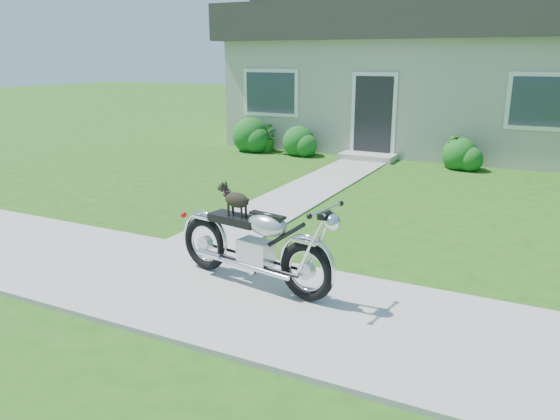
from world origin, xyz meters
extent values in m
plane|color=#235114|center=(0.00, 0.00, 0.00)|extent=(80.00, 80.00, 0.00)
cube|color=#9E9B93|center=(0.00, 0.00, 0.02)|extent=(24.00, 2.20, 0.04)
cube|color=#9E9B93|center=(-1.50, 5.00, 0.01)|extent=(1.20, 8.00, 0.03)
cube|color=#AFAC9E|center=(0.00, 12.00, 1.50)|extent=(12.00, 6.00, 3.00)
cube|color=#2D2B28|center=(0.00, 12.00, 3.50)|extent=(12.60, 6.60, 1.00)
cube|color=black|center=(-1.50, 8.97, 1.05)|extent=(1.00, 0.06, 2.10)
cube|color=#9E9B93|center=(-1.50, 8.62, 0.08)|extent=(1.40, 0.70, 0.16)
cube|color=#2D3847|center=(-4.50, 8.97, 1.60)|extent=(1.70, 0.05, 1.30)
cube|color=#2D3847|center=(2.50, 8.97, 1.60)|extent=(1.70, 0.05, 1.30)
sphere|color=#17581A|center=(-4.91, 8.50, 0.43)|extent=(1.01, 1.01, 1.01)
sphere|color=#17581A|center=(0.80, 8.50, 0.35)|extent=(0.81, 0.81, 0.81)
sphere|color=#17581A|center=(-3.41, 8.50, 0.36)|extent=(0.85, 0.85, 0.85)
imported|color=#226019|center=(-4.38, 8.55, 0.41)|extent=(0.80, 0.71, 0.83)
imported|color=#32611A|center=(0.63, 8.55, 0.42)|extent=(0.49, 0.49, 0.84)
torus|color=black|center=(0.56, 0.17, 0.38)|extent=(0.68, 0.22, 0.67)
torus|color=black|center=(-0.92, 0.43, 0.38)|extent=(0.68, 0.22, 0.67)
cube|color=#B9B9BD|center=(-0.13, 0.29, 0.42)|extent=(0.44, 0.30, 0.30)
ellipsoid|color=#B9B9BD|center=(0.04, 0.26, 0.79)|extent=(0.55, 0.37, 0.26)
cube|color=black|center=(-0.43, 0.34, 0.78)|extent=(0.68, 0.37, 0.09)
cube|color=silver|center=(0.56, 0.17, 0.72)|extent=(0.32, 0.19, 0.03)
cube|color=silver|center=(-0.92, 0.43, 0.72)|extent=(0.32, 0.19, 0.03)
cylinder|color=silver|center=(0.78, 0.13, 1.09)|extent=(0.13, 0.60, 0.03)
sphere|color=silver|center=(0.86, 0.12, 0.98)|extent=(0.20, 0.20, 0.17)
cylinder|color=silver|center=(-0.15, 0.16, 0.29)|extent=(1.09, 0.25, 0.06)
ellipsoid|color=black|center=(-0.40, 0.34, 1.01)|extent=(0.36, 0.21, 0.18)
sphere|color=black|center=(-0.60, 0.37, 1.13)|extent=(0.13, 0.13, 0.11)
cylinder|color=black|center=(-0.49, 0.39, 0.89)|extent=(0.03, 0.03, 0.14)
cylinder|color=black|center=(-0.50, 0.31, 0.89)|extent=(0.03, 0.03, 0.14)
cylinder|color=black|center=(-0.29, 0.36, 0.89)|extent=(0.03, 0.03, 0.14)
cylinder|color=black|center=(-0.31, 0.28, 0.89)|extent=(0.03, 0.03, 0.14)
torus|color=#B83171|center=(-0.55, 0.36, 1.08)|extent=(0.07, 0.10, 0.09)
camera|label=1|loc=(2.75, -4.81, 2.59)|focal=35.00mm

